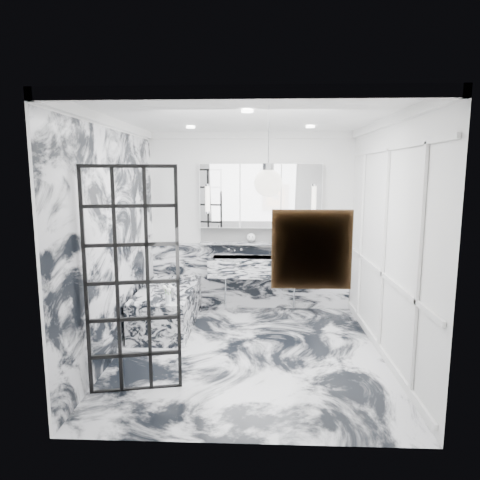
{
  "coord_description": "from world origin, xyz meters",
  "views": [
    {
      "loc": [
        0.11,
        -4.97,
        2.18
      ],
      "look_at": [
        -0.12,
        0.5,
        1.32
      ],
      "focal_mm": 32.0,
      "sensor_mm": 36.0,
      "label": 1
    }
  ],
  "objects_px": {
    "mirror_cabinet": "(260,196)",
    "bathtub": "(168,307)",
    "crittall_door": "(133,282)",
    "trough_sink": "(260,267)"
  },
  "relations": [
    {
      "from": "crittall_door",
      "to": "bathtub",
      "type": "xyz_separation_m",
      "value": [
        -0.07,
        1.86,
        -0.85
      ]
    },
    {
      "from": "trough_sink",
      "to": "crittall_door",
      "type": "bearing_deg",
      "value": -116.56
    },
    {
      "from": "mirror_cabinet",
      "to": "bathtub",
      "type": "height_order",
      "value": "mirror_cabinet"
    },
    {
      "from": "trough_sink",
      "to": "mirror_cabinet",
      "type": "xyz_separation_m",
      "value": [
        -0.0,
        0.17,
        1.09
      ]
    },
    {
      "from": "mirror_cabinet",
      "to": "trough_sink",
      "type": "bearing_deg",
      "value": -90.0
    },
    {
      "from": "crittall_door",
      "to": "mirror_cabinet",
      "type": "distance_m",
      "value": 3.05
    },
    {
      "from": "crittall_door",
      "to": "mirror_cabinet",
      "type": "height_order",
      "value": "mirror_cabinet"
    },
    {
      "from": "crittall_door",
      "to": "trough_sink",
      "type": "distance_m",
      "value": 2.84
    },
    {
      "from": "trough_sink",
      "to": "bathtub",
      "type": "xyz_separation_m",
      "value": [
        -1.33,
        -0.66,
        -0.45
      ]
    },
    {
      "from": "crittall_door",
      "to": "bathtub",
      "type": "relative_size",
      "value": 1.36
    }
  ]
}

